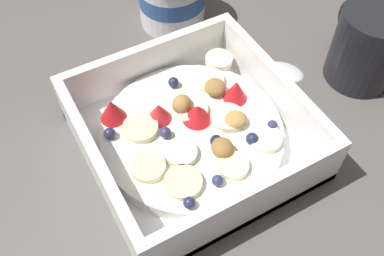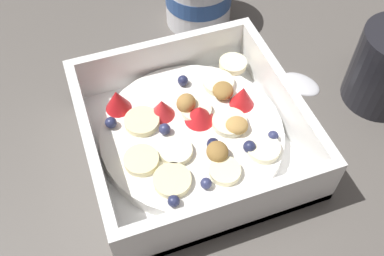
% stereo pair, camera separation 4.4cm
% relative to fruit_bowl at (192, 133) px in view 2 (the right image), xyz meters
% --- Properties ---
extents(ground_plane, '(2.40, 2.40, 0.00)m').
position_rel_fruit_bowl_xyz_m(ground_plane, '(0.01, -0.01, -0.02)').
color(ground_plane, '#56514C').
extents(fruit_bowl, '(0.21, 0.21, 0.06)m').
position_rel_fruit_bowl_xyz_m(fruit_bowl, '(0.00, 0.00, 0.00)').
color(fruit_bowl, white).
rests_on(fruit_bowl, ground).
extents(spoon, '(0.11, 0.15, 0.01)m').
position_rel_fruit_bowl_xyz_m(spoon, '(0.13, 0.06, -0.02)').
color(spoon, silver).
rests_on(spoon, ground).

